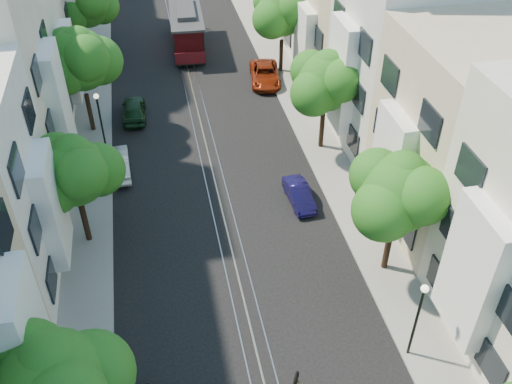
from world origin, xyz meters
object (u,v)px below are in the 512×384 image
tree_w_b (74,173)px  parked_car_w_mid (118,163)px  tree_e_b (400,194)px  tree_w_d (87,5)px  parked_car_w_far (134,109)px  lamp_east (419,311)px  parked_car_e_mid (299,194)px  tree_e_c (327,83)px  tree_e_d (283,12)px  lamp_west (100,115)px  parked_car_e_far (265,74)px  tree_w_c (80,61)px  cable_car (187,26)px

tree_w_b → parked_car_w_mid: bearing=75.2°
tree_e_b → tree_w_d: bearing=118.1°
parked_car_w_far → tree_w_b: bearing=79.1°
tree_w_b → parked_car_w_mid: size_ratio=1.61×
lamp_east → parked_car_e_mid: bearing=99.9°
tree_e_c → tree_w_d: (-14.40, 16.00, 0.00)m
tree_e_d → parked_car_w_far: (-11.66, -4.83, -4.21)m
lamp_west → parked_car_w_mid: bearing=-71.7°
tree_e_c → parked_car_e_mid: (-2.86, -5.09, -4.07)m
tree_w_b → parked_car_e_far: (12.74, 15.54, -3.75)m
tree_w_d → tree_e_c: bearing=-48.0°
parked_car_e_mid → parked_car_w_mid: size_ratio=0.83×
tree_w_c → lamp_east: bearing=-57.4°
lamp_west → parked_car_w_mid: lamp_west is taller
tree_w_d → tree_w_c: bearing=-90.0°
tree_e_c → tree_e_d: 11.00m
tree_w_d → parked_car_e_mid: bearing=-61.3°
lamp_east → parked_car_w_mid: size_ratio=1.07×
tree_w_b → parked_car_e_far: tree_w_b is taller
tree_e_b → lamp_west: tree_e_b is taller
tree_e_c → tree_w_b: size_ratio=1.04×
tree_e_c → cable_car: bearing=111.6°
tree_e_d → tree_w_b: 22.28m
tree_e_b → parked_car_w_mid: bearing=139.8°
tree_e_b → lamp_east: tree_e_b is taller
tree_e_d → tree_e_c: bearing=-90.0°
cable_car → tree_e_c: bearing=-65.4°
tree_w_c → cable_car: 14.61m
tree_w_c → parked_car_w_far: bearing=23.2°
lamp_east → parked_car_w_mid: 19.94m
tree_e_b → parked_car_w_mid: size_ratio=1.72×
tree_e_c → tree_w_d: size_ratio=1.00×
tree_e_b → parked_car_w_far: bearing=124.2°
tree_w_c → parked_car_w_mid: bearing=-73.2°
tree_e_c → tree_w_c: 15.25m
tree_w_c → parked_car_e_far: 14.23m
tree_e_b → cable_car: 28.99m
lamp_west → tree_w_b: bearing=-96.0°
tree_w_c → tree_w_d: bearing=90.0°
tree_e_c → lamp_east: size_ratio=1.57×
lamp_east → lamp_west: size_ratio=1.00×
tree_e_b → lamp_west: bearing=136.2°
lamp_west → parked_car_w_far: lamp_west is taller
tree_e_c → tree_w_b: tree_e_c is taller
lamp_west → parked_car_w_mid: 3.16m
tree_e_c → parked_car_w_mid: bearing=-179.5°
tree_w_b → lamp_west: bearing=84.0°
tree_e_c → tree_w_c: size_ratio=0.92×
cable_car → parked_car_e_mid: (3.90, -22.14, -1.38)m
tree_e_b → tree_e_d: 22.00m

